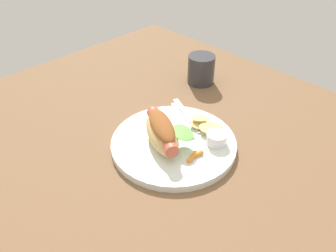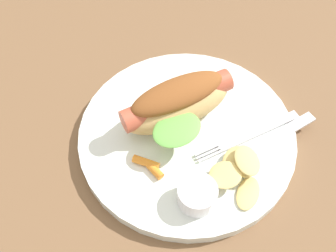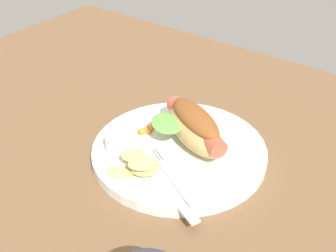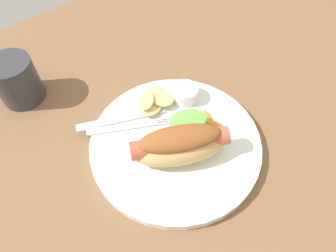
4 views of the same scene
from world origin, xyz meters
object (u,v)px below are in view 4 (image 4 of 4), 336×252
(plate, at_px, (175,144))
(drinking_cup, at_px, (16,81))
(sauce_ramekin, at_px, (185,93))
(fork, at_px, (130,126))
(chips_pile, at_px, (152,101))
(knife, at_px, (121,119))
(hot_dog, at_px, (180,144))
(carrot_garnish, at_px, (210,121))

(plate, distance_m, drinking_cup, 0.30)
(plate, xyz_separation_m, sauce_ramekin, (0.07, 0.06, 0.02))
(sauce_ramekin, distance_m, drinking_cup, 0.29)
(sauce_ramekin, height_order, fork, sauce_ramekin)
(plate, relative_size, chips_pile, 3.47)
(fork, height_order, knife, same)
(hot_dog, distance_m, carrot_garnish, 0.09)
(hot_dog, xyz_separation_m, chips_pile, (0.03, 0.11, -0.02))
(knife, height_order, chips_pile, chips_pile)
(carrot_garnish, height_order, drinking_cup, drinking_cup)
(fork, bearing_deg, chips_pile, 42.80)
(fork, distance_m, knife, 0.02)
(hot_dog, relative_size, carrot_garnish, 3.50)
(plate, relative_size, knife, 1.83)
(hot_dog, height_order, carrot_garnish, hot_dog)
(plate, xyz_separation_m, drinking_cup, (-0.15, 0.26, 0.03))
(fork, distance_m, chips_pile, 0.06)
(carrot_garnish, bearing_deg, fork, 144.76)
(hot_dog, bearing_deg, fork, 135.08)
(carrot_garnish, xyz_separation_m, drinking_cup, (-0.21, 0.27, 0.02))
(sauce_ramekin, xyz_separation_m, knife, (-0.11, 0.03, -0.01))
(carrot_garnish, relative_size, drinking_cup, 0.54)
(sauce_ramekin, relative_size, fork, 0.33)
(fork, distance_m, carrot_garnish, 0.13)
(drinking_cup, bearing_deg, carrot_garnish, -51.41)
(chips_pile, relative_size, carrot_garnish, 1.79)
(hot_dog, distance_m, knife, 0.12)
(knife, bearing_deg, plate, -41.15)
(hot_dog, relative_size, knife, 1.03)
(hot_dog, relative_size, fork, 1.14)
(sauce_ramekin, distance_m, chips_pile, 0.06)
(chips_pile, relative_size, drinking_cup, 0.97)
(knife, distance_m, drinking_cup, 0.20)
(knife, xyz_separation_m, drinking_cup, (-0.10, 0.17, 0.02))
(sauce_ramekin, distance_m, knife, 0.12)
(plate, distance_m, fork, 0.08)
(carrot_garnish, bearing_deg, chips_pile, 119.59)
(carrot_garnish, distance_m, drinking_cup, 0.34)
(sauce_ramekin, relative_size, chips_pile, 0.56)
(drinking_cup, bearing_deg, hot_dog, -64.66)
(hot_dog, height_order, fork, hot_dog)
(knife, distance_m, chips_pile, 0.06)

